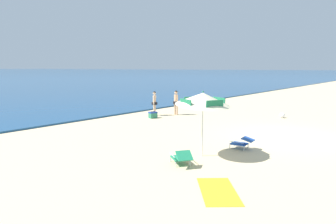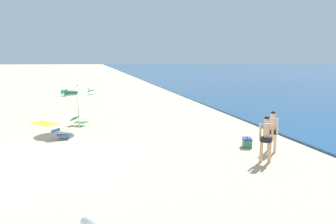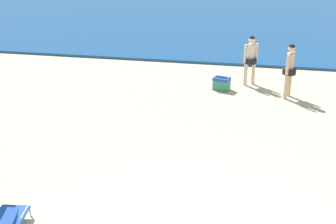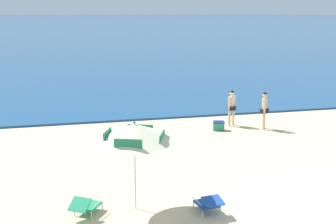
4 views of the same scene
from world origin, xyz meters
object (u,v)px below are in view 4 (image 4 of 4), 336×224
Objects in this scene: lounge_chair_beside_umbrella at (209,203)px; person_standing_near_shore at (232,105)px; beach_umbrella_striped_main at (134,132)px; person_standing_beside at (264,108)px; cooler_box at (219,126)px; lounge_chair_under_umbrella at (85,205)px.

person_standing_near_shore reaches higher than lounge_chair_beside_umbrella.
beach_umbrella_striped_main is at bearing 158.25° from lounge_chair_beside_umbrella.
beach_umbrella_striped_main reaches higher than lounge_chair_beside_umbrella.
person_standing_near_shore is 1.47m from person_standing_beside.
person_standing_beside reaches higher than cooler_box.
person_standing_beside is at bearing 55.24° from lounge_chair_beside_umbrella.
lounge_chair_under_umbrella is at bearing -131.44° from cooler_box.
lounge_chair_under_umbrella is 10.60m from person_standing_beside.
lounge_chair_beside_umbrella is at bearing -112.19° from cooler_box.
beach_umbrella_striped_main reaches higher than person_standing_near_shore.
lounge_chair_beside_umbrella is 8.98m from person_standing_beside.
beach_umbrella_striped_main is 9.63m from person_standing_beside.
beach_umbrella_striped_main is 9.56m from person_standing_near_shore.
lounge_chair_beside_umbrella is 0.57× the size of person_standing_near_shore.
person_standing_beside is (5.11, 7.36, 0.67)m from lounge_chair_beside_umbrella.
beach_umbrella_striped_main is 1.58× the size of person_standing_near_shore.
beach_umbrella_striped_main reaches higher than cooler_box.
lounge_chair_under_umbrella is (-1.30, -0.06, -1.80)m from beach_umbrella_striped_main.
lounge_chair_under_umbrella is 0.64× the size of person_standing_near_shore.
lounge_chair_beside_umbrella is 1.59× the size of cooler_box.
cooler_box is (4.89, 6.95, -1.87)m from beach_umbrella_striped_main.
person_standing_beside is (6.88, 6.65, -1.12)m from beach_umbrella_striped_main.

